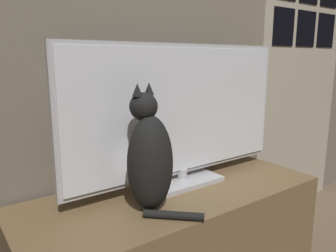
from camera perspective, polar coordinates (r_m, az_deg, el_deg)
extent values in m
cube|color=brown|center=(1.50, 1.13, -19.96)|extent=(1.28, 0.52, 0.49)
cube|color=#B7B7BC|center=(1.48, 2.49, -9.40)|extent=(0.33, 0.20, 0.02)
cylinder|color=#B7B7BC|center=(1.47, 2.50, -8.25)|extent=(0.04, 0.04, 0.04)
cube|color=#B7B7BC|center=(1.40, 2.40, 2.74)|extent=(1.10, 0.02, 0.56)
cube|color=white|center=(1.39, 2.75, 2.67)|extent=(1.07, 0.01, 0.52)
ellipsoid|color=black|center=(1.17, -3.12, -6.58)|extent=(0.20, 0.19, 0.35)
ellipsoid|color=silver|center=(1.21, -4.97, -6.79)|extent=(0.10, 0.07, 0.19)
sphere|color=black|center=(1.15, -4.29, 3.40)|extent=(0.12, 0.12, 0.10)
cone|color=black|center=(1.12, -5.37, 6.29)|extent=(0.04, 0.04, 0.04)
cone|color=black|center=(1.16, -3.33, 6.50)|extent=(0.04, 0.04, 0.04)
cylinder|color=black|center=(1.16, 0.98, -15.28)|extent=(0.17, 0.17, 0.03)
cube|color=#B2A893|center=(2.40, 22.18, 10.71)|extent=(0.84, 0.03, 2.05)
cube|color=black|center=(2.19, 19.51, 15.96)|extent=(0.20, 0.01, 0.22)
cube|color=black|center=(2.39, 22.92, 15.31)|extent=(0.20, 0.01, 0.22)
cube|color=black|center=(2.60, 25.78, 14.71)|extent=(0.20, 0.01, 0.22)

